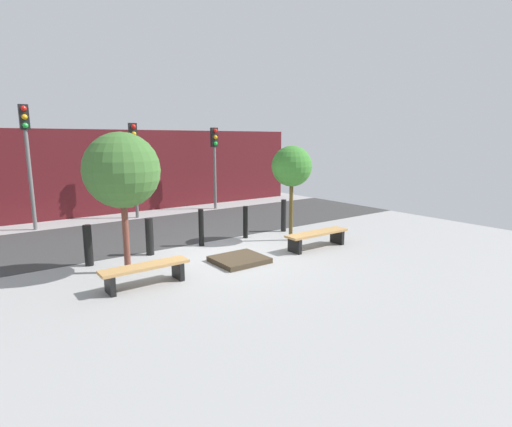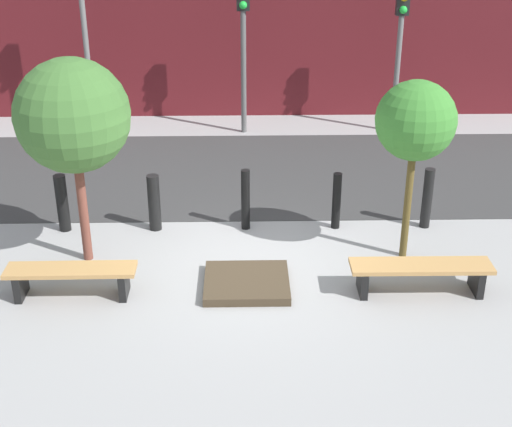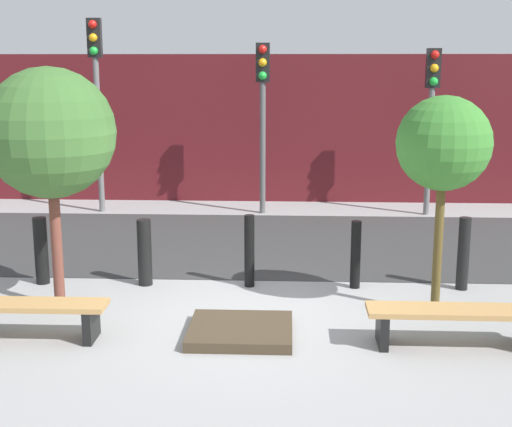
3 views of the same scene
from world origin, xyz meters
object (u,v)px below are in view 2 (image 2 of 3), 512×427
Objects in this scene: tree_behind_right_bench at (416,122)px; bollard_far_right at (427,198)px; planter_bed at (247,283)px; traffic_light_west at (82,10)px; bollard_left at (154,203)px; bollard_center at (246,200)px; bollard_far_left at (62,203)px; bollard_right at (336,201)px; traffic_light_mid_west at (243,25)px; traffic_light_mid_east at (401,27)px; bench_left at (71,276)px; bench_right at (421,272)px; tree_behind_left_bench at (73,116)px.

tree_behind_right_bench reaches higher than bollard_far_right.
planter_bed is 8.12m from traffic_light_west.
bollard_center reaches higher than bollard_left.
tree_behind_right_bench is 2.66× the size of bollard_far_right.
tree_behind_right_bench is at bearing -10.51° from bollard_far_left.
traffic_light_mid_west is (-1.49, 4.99, 1.94)m from bollard_right.
bollard_far_right is 6.12m from traffic_light_mid_west.
traffic_light_mid_east is (3.42, 6.87, 2.29)m from planter_bed.
bench_right is at bearing -0.33° from bench_left.
traffic_light_west is (-1.01, 7.07, 2.42)m from bench_left.
tree_behind_left_bench is at bearing -132.58° from bollard_left.
bench_left is 4.82m from bench_right.
traffic_light_west reaches higher than traffic_light_mid_east.
traffic_light_mid_east is (3.42, 4.99, 1.83)m from bollard_center.
bollard_left is at bearing 180.00° from bollard_far_right.
bollard_far_left reaches higher than planter_bed.
bollard_left is at bearing 180.00° from bollard_right.
bollard_center is 5.34m from traffic_light_mid_west.
bench_right is 2.03× the size of bollard_far_left.
bollard_center is 1.07× the size of bollard_right.
traffic_light_mid_west is (0.00, 4.99, 1.91)m from bollard_center.
bollard_far_left is 0.94× the size of bollard_far_right.
bollard_right is 5.56m from traffic_light_mid_west.
bollard_far_left is at bearing 147.82° from planter_bed.
traffic_light_mid_west reaches higher than bollard_far_right.
planter_bed is 3.31m from tree_behind_right_bench.
planter_bed is at bearing -147.82° from bollard_far_right.
tree_behind_left_bench reaches higher than bollard_far_left.
tree_behind_right_bench reaches higher than bollard_center.
bench_right is (4.82, -0.00, 0.01)m from bench_left.
traffic_light_mid_west is (2.98, 4.99, 1.94)m from bollard_far_left.
bollard_left is (1.49, 0.00, -0.01)m from bollard_far_left.
bollard_center is at bearing 0.00° from bollard_far_left.
tree_behind_right_bench is 2.85× the size of bollard_right.
bench_left is 2.16m from bollard_far_left.
bollard_far_left is at bearing 159.27° from bench_right.
traffic_light_west is (-1.01, 5.99, 0.48)m from tree_behind_left_bench.
tree_behind_left_bench is 4.82m from tree_behind_right_bench.
tree_behind_left_bench is 2.98× the size of bollard_center.
bollard_center reaches higher than planter_bed.
bench_left is 1.84× the size of bollard_far_left.
traffic_light_mid_west is at bearing 180.00° from traffic_light_mid_east.
planter_bed is 8.01m from traffic_light_mid_east.
traffic_light_mid_east is at bearing 80.46° from tree_behind_right_bench.
bollard_center is 2.98m from bollard_far_right.
bollard_far_right reaches higher than bollard_left.
bollard_far_left is (-0.57, 2.08, 0.16)m from bench_left.
tree_behind_right_bench is (0.00, 1.08, 1.82)m from bench_right.
tree_behind_left_bench is at bearing -157.45° from bollard_center.
bollard_far_left is (-2.98, 1.88, 0.42)m from planter_bed.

